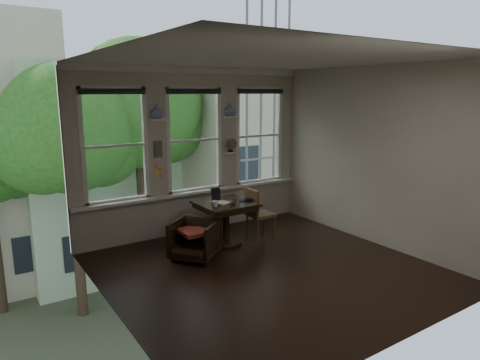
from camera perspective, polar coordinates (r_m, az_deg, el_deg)
ground at (r=6.43m, az=3.61°, el=-11.85°), size 4.50×4.50×0.00m
ceiling at (r=5.91m, az=4.00°, el=15.87°), size 4.50×4.50×0.00m
wall_back at (r=7.88m, az=-6.20°, el=3.85°), size 4.50×0.00×4.50m
wall_front at (r=4.46m, az=21.62°, el=-2.99°), size 4.50×0.00×4.50m
wall_left at (r=4.98m, az=-17.26°, el=-1.20°), size 0.00×4.50×4.50m
wall_right at (r=7.56m, az=17.51°, el=3.04°), size 0.00×4.50×4.50m
window_left at (r=7.30m, az=-16.41°, el=4.41°), size 1.10×0.12×1.90m
window_center at (r=7.85m, az=-6.24°, el=5.30°), size 1.10×0.12×1.90m
window_right at (r=8.61m, az=2.40°, el=5.92°), size 1.10×0.12×1.90m
shelf_left at (r=7.42m, az=-10.96°, el=7.88°), size 0.26×0.16×0.03m
shelf_right at (r=8.09m, az=-1.36°, el=8.39°), size 0.26×0.16×0.03m
intercom at (r=7.50m, az=-10.90°, el=4.08°), size 0.14×0.06×0.28m
sticky_notes at (r=7.55m, az=-10.82°, el=1.45°), size 0.16×0.01×0.24m
desk_fan at (r=8.13m, az=-1.26°, el=4.37°), size 0.20×0.20×0.24m
vase_left at (r=7.41m, az=-11.00°, el=8.96°), size 0.24×0.24×0.25m
vase_right at (r=8.08m, az=-1.36°, el=9.38°), size 0.24×0.24×0.25m
table at (r=7.28m, az=-1.98°, el=-5.82°), size 0.90×0.90×0.75m
armchair_left at (r=6.74m, az=-5.99°, el=-7.90°), size 0.96×0.96×0.63m
cushion_red at (r=6.69m, az=-6.02°, el=-6.81°), size 0.45×0.45×0.06m
side_chair_right at (r=7.55m, az=2.78°, el=-4.52°), size 0.44×0.44×0.92m
laptop at (r=7.24m, az=1.11°, el=-2.73°), size 0.35×0.28×0.02m
mug at (r=6.90m, az=-3.29°, el=-3.17°), size 0.13×0.13×0.10m
drinking_glass at (r=7.01m, az=-0.99°, el=-2.94°), size 0.13×0.13×0.09m
tablet at (r=7.27m, az=-3.25°, el=-1.90°), size 0.17×0.10×0.22m
papers at (r=7.19m, az=-2.52°, el=-2.94°), size 0.30×0.35×0.00m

